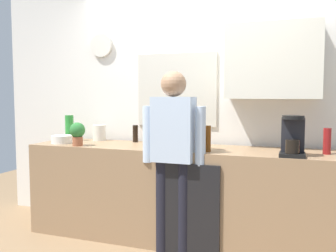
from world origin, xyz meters
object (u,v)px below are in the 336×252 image
(bottle_olive_oil, at_px, (188,132))
(person_at_sink, at_px, (173,147))
(bottle_clear_soda, at_px, (69,128))
(storage_canister, at_px, (99,133))
(potted_plant, at_px, (77,132))
(mixing_bowl, at_px, (62,139))
(bottle_red_vinegar, at_px, (327,141))
(coffee_maker, at_px, (293,138))
(bottle_amber_beer, at_px, (207,139))
(bottle_green_wine, at_px, (178,134))
(bottle_dark_sauce, at_px, (135,134))
(cup_terracotta_mug, at_px, (162,140))

(bottle_olive_oil, bearing_deg, person_at_sink, -87.24)
(bottle_clear_soda, distance_m, storage_canister, 0.32)
(bottle_clear_soda, distance_m, potted_plant, 0.44)
(person_at_sink, bearing_deg, mixing_bowl, 174.33)
(bottle_red_vinegar, height_order, storage_canister, bottle_red_vinegar)
(coffee_maker, height_order, bottle_red_vinegar, coffee_maker)
(bottle_amber_beer, relative_size, storage_canister, 1.35)
(bottle_amber_beer, distance_m, storage_canister, 1.38)
(bottle_green_wine, xyz_separation_m, storage_canister, (-1.04, 0.41, -0.06))
(bottle_olive_oil, bearing_deg, bottle_clear_soda, -172.98)
(bottle_red_vinegar, height_order, person_at_sink, person_at_sink)
(bottle_red_vinegar, height_order, bottle_dark_sauce, bottle_red_vinegar)
(person_at_sink, bearing_deg, coffee_maker, 10.03)
(bottle_dark_sauce, xyz_separation_m, bottle_olive_oil, (0.58, 0.01, 0.04))
(potted_plant, xyz_separation_m, person_at_sink, (1.01, -0.07, -0.09))
(bottle_green_wine, relative_size, person_at_sink, 0.19)
(cup_terracotta_mug, bearing_deg, bottle_amber_beer, -30.30)
(potted_plant, xyz_separation_m, storage_canister, (-0.03, 0.47, -0.05))
(mixing_bowl, bearing_deg, bottle_dark_sauce, 26.34)
(cup_terracotta_mug, distance_m, person_at_sink, 0.51)
(bottle_red_vinegar, bearing_deg, potted_plant, -173.56)
(coffee_maker, xyz_separation_m, bottle_red_vinegar, (0.27, 0.20, -0.04))
(coffee_maker, bearing_deg, mixing_bowl, 178.27)
(person_at_sink, bearing_deg, bottle_green_wine, 93.29)
(bottle_green_wine, relative_size, mixing_bowl, 1.36)
(bottle_olive_oil, height_order, bottle_clear_soda, bottle_clear_soda)
(coffee_maker, distance_m, bottle_amber_beer, 0.70)
(bottle_amber_beer, distance_m, bottle_dark_sauce, 0.96)
(bottle_olive_oil, height_order, potted_plant, bottle_olive_oil)
(bottle_dark_sauce, xyz_separation_m, mixing_bowl, (-0.68, -0.33, -0.05))
(bottle_amber_beer, relative_size, bottle_dark_sauce, 1.28)
(coffee_maker, height_order, potted_plant, coffee_maker)
(bottle_dark_sauce, relative_size, storage_canister, 1.06)
(bottle_green_wine, bearing_deg, cup_terracotta_mug, 130.02)
(bottle_olive_oil, xyz_separation_m, potted_plant, (-0.98, -0.47, 0.01))
(coffee_maker, distance_m, bottle_olive_oil, 1.08)
(bottle_clear_soda, xyz_separation_m, storage_canister, (0.28, 0.15, -0.05))
(potted_plant, bearing_deg, cup_terracotta_mug, 26.68)
(coffee_maker, xyz_separation_m, bottle_olive_oil, (-1.00, 0.42, -0.02))
(bottle_green_wine, xyz_separation_m, potted_plant, (-1.01, -0.06, -0.02))
(bottle_red_vinegar, bearing_deg, storage_canister, 174.69)
(cup_terracotta_mug, distance_m, potted_plant, 0.84)
(bottle_amber_beer, relative_size, potted_plant, 1.00)
(potted_plant, bearing_deg, bottle_olive_oil, 25.62)
(bottle_red_vinegar, bearing_deg, bottle_olive_oil, 170.28)
(bottle_red_vinegar, xyz_separation_m, potted_plant, (-2.26, -0.25, 0.02))
(storage_canister, height_order, person_at_sink, person_at_sink)
(bottle_clear_soda, bearing_deg, cup_terracotta_mug, 3.28)
(coffee_maker, bearing_deg, potted_plant, -178.36)
(coffee_maker, xyz_separation_m, bottle_dark_sauce, (-1.58, 0.40, -0.06))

